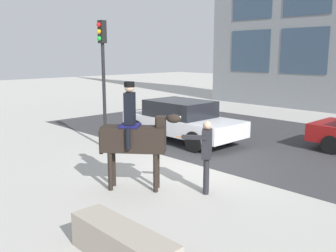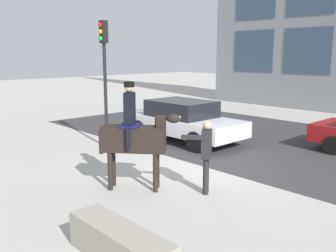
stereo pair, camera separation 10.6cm
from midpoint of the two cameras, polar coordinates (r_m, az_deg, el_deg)
name	(u,v)px [view 1 (the left image)]	position (r m, az deg, el deg)	size (l,w,h in m)	color
ground_plane	(194,171)	(10.36, 3.74, -6.89)	(80.00, 80.00, 0.00)	#B2AFA8
road_surface	(283,143)	(14.11, 16.91, -2.49)	(19.98, 8.50, 0.01)	#38383A
mounted_horse_lead	(135,136)	(8.74, -5.43, -1.51)	(1.63, 1.44, 2.55)	black
pedestrian_bystander	(206,151)	(8.55, 5.47, -3.85)	(0.68, 0.82, 1.69)	#232328
street_car_near_lane	(181,120)	(13.75, 1.84, 0.95)	(4.63, 2.01, 1.49)	silver
traffic_light	(103,65)	(12.62, -10.14, 9.20)	(0.24, 0.29, 4.23)	black
planter_ledge	(123,246)	(6.05, -7.47, -17.64)	(2.07, 0.56, 0.58)	#9E9384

